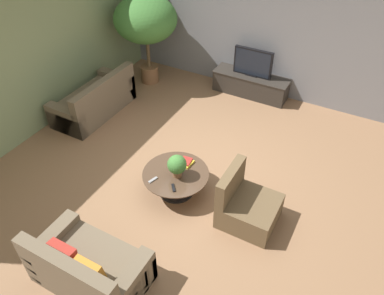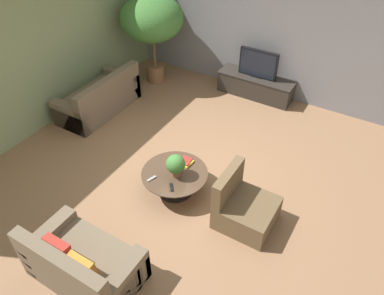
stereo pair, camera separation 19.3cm
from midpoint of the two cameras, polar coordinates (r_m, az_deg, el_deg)
The scene contains 14 objects.
ground_plane at distance 6.34m, azimuth -1.18°, elevation -4.39°, with size 24.00×24.00×0.00m, color #8C6647.
back_wall_stone at distance 8.09m, azimuth 10.74°, elevation 17.98°, with size 7.40×0.12×3.00m, color slate.
side_wall_left at distance 7.51m, azimuth -23.37°, elevation 13.71°, with size 0.12×7.40×3.00m, color gray.
media_console at distance 8.39m, azimuth 8.25°, elevation 9.50°, with size 1.65×0.50×0.47m.
television at distance 8.14m, azimuth 8.59°, elevation 12.64°, with size 0.83×0.13×0.60m.
coffee_table at distance 5.92m, azimuth -3.40°, elevation -4.75°, with size 1.04×1.04×0.39m.
couch_by_wall at distance 7.92m, azimuth -15.22°, elevation 6.85°, with size 0.84×1.75×0.84m.
couch_near_entry at distance 5.08m, azimuth -16.62°, elevation -17.23°, with size 1.41×0.84×0.84m.
armchair_wicker at distance 5.56m, azimuth 7.26°, elevation -8.88°, with size 0.80×0.76×0.86m.
potted_palm_tall at distance 8.38m, azimuth -7.78°, elevation 18.55°, with size 1.35×1.35×1.96m.
potted_plant_tabletop at distance 5.65m, azimuth -3.28°, elevation -2.71°, with size 0.30×0.30×0.38m.
book_stack at distance 5.99m, azimuth -1.85°, elevation -2.26°, with size 0.21×0.22×0.05m.
remote_black at distance 5.61m, azimuth -3.85°, elevation -6.16°, with size 0.04×0.16×0.02m, color black.
remote_silver at distance 5.75m, azimuth -6.93°, elevation -4.93°, with size 0.04×0.16×0.02m, color gray.
Camera 1 is at (2.21, -3.98, 4.42)m, focal length 35.00 mm.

